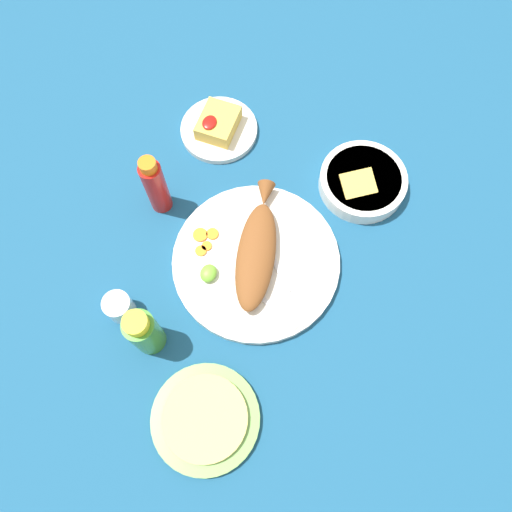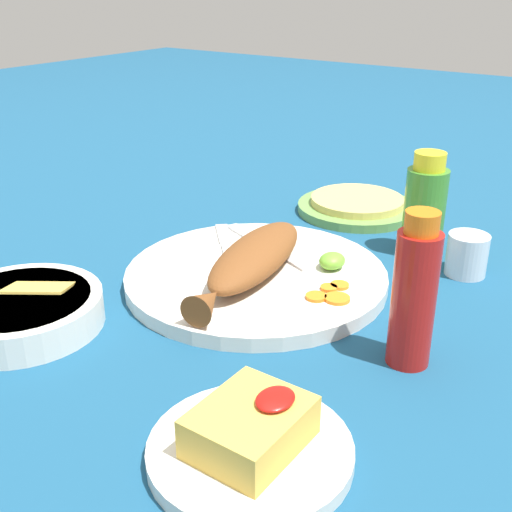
# 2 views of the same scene
# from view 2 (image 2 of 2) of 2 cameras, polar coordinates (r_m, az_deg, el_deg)

# --- Properties ---
(ground_plane) EXTENTS (4.00, 4.00, 0.00)m
(ground_plane) POSITION_cam_2_polar(r_m,az_deg,el_deg) (0.83, 0.00, -2.40)
(ground_plane) COLOR navy
(main_plate) EXTENTS (0.33, 0.33, 0.02)m
(main_plate) POSITION_cam_2_polar(r_m,az_deg,el_deg) (0.82, 0.00, -1.84)
(main_plate) COLOR silver
(main_plate) RESTS_ON ground_plane
(fried_fish) EXTENTS (0.28, 0.12, 0.04)m
(fried_fish) POSITION_cam_2_polar(r_m,az_deg,el_deg) (0.80, -0.35, -0.27)
(fried_fish) COLOR brown
(fried_fish) RESTS_ON main_plate
(fork_near) EXTENTS (0.14, 0.14, 0.00)m
(fork_near) POSITION_cam_2_polar(r_m,az_deg,el_deg) (0.89, -2.62, 0.91)
(fork_near) COLOR silver
(fork_near) RESTS_ON main_plate
(fork_far) EXTENTS (0.08, 0.18, 0.00)m
(fork_far) POSITION_cam_2_polar(r_m,az_deg,el_deg) (0.90, 0.36, 1.19)
(fork_far) COLOR silver
(fork_far) RESTS_ON main_plate
(carrot_slice_near) EXTENTS (0.03, 0.03, 0.00)m
(carrot_slice_near) POSITION_cam_2_polar(r_m,az_deg,el_deg) (0.75, 5.36, -3.62)
(carrot_slice_near) COLOR orange
(carrot_slice_near) RESTS_ON main_plate
(carrot_slice_mid) EXTENTS (0.02, 0.02, 0.00)m
(carrot_slice_mid) POSITION_cam_2_polar(r_m,az_deg,el_deg) (0.78, 6.50, -2.84)
(carrot_slice_mid) COLOR orange
(carrot_slice_mid) RESTS_ON main_plate
(carrot_slice_far) EXTENTS (0.03, 0.03, 0.00)m
(carrot_slice_far) POSITION_cam_2_polar(r_m,az_deg,el_deg) (0.75, 7.23, -3.77)
(carrot_slice_far) COLOR orange
(carrot_slice_far) RESTS_ON main_plate
(carrot_slice_extra) EXTENTS (0.02, 0.02, 0.00)m
(carrot_slice_extra) POSITION_cam_2_polar(r_m,az_deg,el_deg) (0.78, 7.44, -2.60)
(carrot_slice_extra) COLOR orange
(carrot_slice_extra) RESTS_ON main_plate
(lime_wedge_main) EXTENTS (0.04, 0.03, 0.02)m
(lime_wedge_main) POSITION_cam_2_polar(r_m,az_deg,el_deg) (0.83, 6.78, -0.43)
(lime_wedge_main) COLOR #6BB233
(lime_wedge_main) RESTS_ON main_plate
(hot_sauce_bottle_red) EXTENTS (0.04, 0.04, 0.16)m
(hot_sauce_bottle_red) POSITION_cam_2_polar(r_m,az_deg,el_deg) (0.65, 13.88, -3.33)
(hot_sauce_bottle_red) COLOR #B21914
(hot_sauce_bottle_red) RESTS_ON ground_plane
(hot_sauce_bottle_green) EXTENTS (0.06, 0.06, 0.15)m
(hot_sauce_bottle_green) POSITION_cam_2_polar(r_m,az_deg,el_deg) (0.92, 14.77, 4.21)
(hot_sauce_bottle_green) COLOR #3D8428
(hot_sauce_bottle_green) RESTS_ON ground_plane
(salt_cup) EXTENTS (0.05, 0.05, 0.06)m
(salt_cup) POSITION_cam_2_polar(r_m,az_deg,el_deg) (0.89, 18.22, -0.10)
(salt_cup) COLOR silver
(salt_cup) RESTS_ON ground_plane
(side_plate_fries) EXTENTS (0.17, 0.17, 0.01)m
(side_plate_fries) POSITION_cam_2_polar(r_m,az_deg,el_deg) (0.55, -0.52, -16.97)
(side_plate_fries) COLOR silver
(side_plate_fries) RESTS_ON ground_plane
(fries_pile) EXTENTS (0.09, 0.08, 0.04)m
(fries_pile) POSITION_cam_2_polar(r_m,az_deg,el_deg) (0.54, -0.45, -14.87)
(fries_pile) COLOR gold
(fries_pile) RESTS_ON side_plate_fries
(guacamole_bowl) EXTENTS (0.18, 0.18, 0.05)m
(guacamole_bowl) POSITION_cam_2_polar(r_m,az_deg,el_deg) (0.77, -20.17, -4.48)
(guacamole_bowl) COLOR white
(guacamole_bowl) RESTS_ON ground_plane
(tortilla_plate) EXTENTS (0.20, 0.20, 0.01)m
(tortilla_plate) POSITION_cam_2_polar(r_m,az_deg,el_deg) (1.08, 8.94, 4.22)
(tortilla_plate) COLOR #6B9E4C
(tortilla_plate) RESTS_ON ground_plane
(tortilla_stack) EXTENTS (0.15, 0.15, 0.01)m
(tortilla_stack) POSITION_cam_2_polar(r_m,az_deg,el_deg) (1.08, 8.98, 4.87)
(tortilla_stack) COLOR #E0C666
(tortilla_stack) RESTS_ON tortilla_plate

